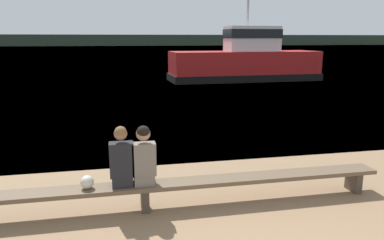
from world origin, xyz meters
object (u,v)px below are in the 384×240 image
object	(u,v)px
person_left	(122,160)
person_right	(144,157)
shopping_bag	(87,182)
tugboat_red	(245,63)
bench_main	(145,188)

from	to	relation	value
person_left	person_right	distance (m)	0.35
shopping_bag	tugboat_red	size ratio (longest dim) A/B	0.02
person_left	tugboat_red	size ratio (longest dim) A/B	0.10
bench_main	shopping_bag	distance (m)	0.90
person_right	person_left	bearing A→B (deg)	179.82
person_right	tugboat_red	bearing A→B (deg)	65.68
shopping_bag	person_right	bearing A→B (deg)	-0.31
person_right	tugboat_red	world-z (taller)	tugboat_red
shopping_bag	person_left	bearing A→B (deg)	-0.38
shopping_bag	bench_main	bearing A→B (deg)	-0.19
tugboat_red	bench_main	bearing A→B (deg)	154.04
person_right	shopping_bag	xyz separation A→B (m)	(-0.89, 0.00, -0.34)
person_left	shopping_bag	xyz separation A→B (m)	(-0.54, 0.00, -0.33)
bench_main	shopping_bag	xyz separation A→B (m)	(-0.88, 0.00, 0.18)
person_right	bench_main	bearing A→B (deg)	141.68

